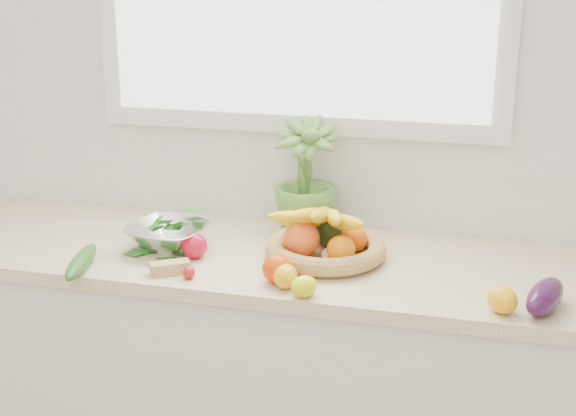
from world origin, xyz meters
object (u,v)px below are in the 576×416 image
(potted_herb, at_px, (305,176))
(cucumber, at_px, (81,262))
(colander_with_spinach, at_px, (168,229))
(fruit_basket, at_px, (325,241))
(eggplant, at_px, (545,297))
(apple, at_px, (195,246))

(potted_herb, bearing_deg, cucumber, -139.79)
(potted_herb, relative_size, colander_with_spinach, 1.38)
(fruit_basket, bearing_deg, cucumber, -157.90)
(fruit_basket, height_order, colander_with_spinach, fruit_basket)
(eggplant, xyz_separation_m, potted_herb, (-0.70, 0.40, 0.15))
(cucumber, relative_size, fruit_basket, 0.72)
(cucumber, distance_m, potted_herb, 0.71)
(eggplant, bearing_deg, colander_with_spinach, 171.30)
(cucumber, bearing_deg, colander_with_spinach, 51.29)
(eggplant, relative_size, fruit_basket, 0.54)
(potted_herb, bearing_deg, fruit_basket, -61.15)
(cucumber, relative_size, potted_herb, 0.72)
(apple, xyz_separation_m, eggplant, (0.96, -0.12, 0.00))
(eggplant, distance_m, fruit_basket, 0.64)
(potted_herb, relative_size, fruit_basket, 1.00)
(apple, relative_size, colander_with_spinach, 0.28)
(apple, xyz_separation_m, fruit_basket, (0.36, 0.09, 0.01))
(cucumber, xyz_separation_m, potted_herb, (0.53, 0.45, 0.16))
(eggplant, height_order, fruit_basket, fruit_basket)
(apple, distance_m, cucumber, 0.32)
(fruit_basket, bearing_deg, apple, -165.64)
(eggplant, height_order, colander_with_spinach, colander_with_spinach)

